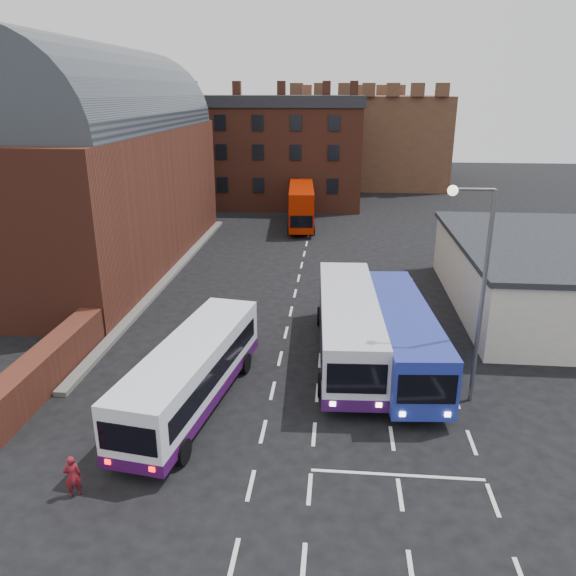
# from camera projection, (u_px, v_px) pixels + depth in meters

# --- Properties ---
(ground) EXTENTS (180.00, 180.00, 0.00)m
(ground) POSITION_uv_depth(u_px,v_px,m) (266.00, 420.00, 22.76)
(ground) COLOR black
(railway_station) EXTENTS (12.00, 28.00, 16.00)m
(railway_station) POSITION_uv_depth(u_px,v_px,m) (92.00, 163.00, 41.28)
(railway_station) COLOR #602B1E
(railway_station) RESTS_ON ground
(forecourt_wall) EXTENTS (1.20, 10.00, 1.80)m
(forecourt_wall) POSITION_uv_depth(u_px,v_px,m) (46.00, 367.00, 25.21)
(forecourt_wall) COLOR #602B1E
(forecourt_wall) RESTS_ON ground
(cream_building) EXTENTS (10.40, 16.40, 4.25)m
(cream_building) POSITION_uv_depth(u_px,v_px,m) (541.00, 274.00, 33.92)
(cream_building) COLOR beige
(cream_building) RESTS_ON ground
(brick_terrace) EXTENTS (22.00, 10.00, 11.00)m
(brick_terrace) POSITION_uv_depth(u_px,v_px,m) (264.00, 157.00, 64.67)
(brick_terrace) COLOR brown
(brick_terrace) RESTS_ON ground
(castle_keep) EXTENTS (22.00, 22.00, 12.00)m
(castle_keep) POSITION_uv_depth(u_px,v_px,m) (363.00, 139.00, 82.27)
(castle_keep) COLOR brown
(castle_keep) RESTS_ON ground
(bus_white_outbound) EXTENTS (4.01, 10.81, 2.88)m
(bus_white_outbound) POSITION_uv_depth(u_px,v_px,m) (192.00, 369.00, 23.29)
(bus_white_outbound) COLOR white
(bus_white_outbound) RESTS_ON ground
(bus_white_inbound) EXTENTS (3.37, 11.89, 3.21)m
(bus_white_inbound) POSITION_uv_depth(u_px,v_px,m) (348.00, 323.00, 27.45)
(bus_white_inbound) COLOR silver
(bus_white_inbound) RESTS_ON ground
(bus_blue) EXTENTS (3.49, 11.40, 3.06)m
(bus_blue) POSITION_uv_depth(u_px,v_px,m) (401.00, 332.00, 26.61)
(bus_blue) COLOR navy
(bus_blue) RESTS_ON ground
(bus_red_double) EXTENTS (3.07, 10.16, 4.01)m
(bus_red_double) POSITION_uv_depth(u_px,v_px,m) (301.00, 205.00, 54.49)
(bus_red_double) COLOR #A01800
(bus_red_double) RESTS_ON ground
(street_lamp) EXTENTS (1.89, 0.41, 9.25)m
(street_lamp) POSITION_uv_depth(u_px,v_px,m) (477.00, 278.00, 22.43)
(street_lamp) COLOR #5B5C5E
(street_lamp) RESTS_ON ground
(pedestrian_red) EXTENTS (0.66, 0.60, 1.51)m
(pedestrian_red) POSITION_uv_depth(u_px,v_px,m) (72.00, 476.00, 18.30)
(pedestrian_red) COLOR maroon
(pedestrian_red) RESTS_ON ground
(pedestrian_beige) EXTENTS (0.81, 0.67, 1.52)m
(pedestrian_beige) POSITION_uv_depth(u_px,v_px,m) (148.00, 419.00, 21.48)
(pedestrian_beige) COLOR tan
(pedestrian_beige) RESTS_ON ground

